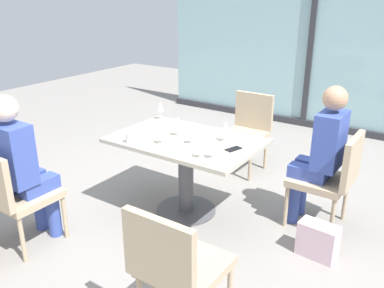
{
  "coord_description": "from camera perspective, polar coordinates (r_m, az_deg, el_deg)",
  "views": [
    {
      "loc": [
        1.96,
        -2.78,
        1.97
      ],
      "look_at": [
        0.0,
        0.1,
        0.65
      ],
      "focal_mm": 38.15,
      "sensor_mm": 36.0,
      "label": 1
    }
  ],
  "objects": [
    {
      "name": "ground_plane",
      "position": [
        3.93,
        -0.83,
        -9.33
      ],
      "size": [
        12.0,
        12.0,
        0.0
      ],
      "primitive_type": "plane",
      "color": "gray"
    },
    {
      "name": "coffee_cup",
      "position": [
        3.56,
        -8.67,
        0.87
      ],
      "size": [
        0.08,
        0.08,
        0.09
      ],
      "primitive_type": "cylinder",
      "color": "white",
      "rests_on": "dining_table_main"
    },
    {
      "name": "wine_glass_1",
      "position": [
        4.15,
        -4.46,
        5.2
      ],
      "size": [
        0.07,
        0.07,
        0.18
      ],
      "color": "silver",
      "rests_on": "dining_table_main"
    },
    {
      "name": "person_front_left",
      "position": [
        3.45,
        -22.78,
        -2.55
      ],
      "size": [
        0.34,
        0.39,
        1.26
      ],
      "color": "#384C9E",
      "rests_on": "ground_plane"
    },
    {
      "name": "person_far_right",
      "position": [
        3.62,
        17.62,
        -0.83
      ],
      "size": [
        0.39,
        0.34,
        1.26
      ],
      "color": "#384C9E",
      "rests_on": "ground_plane"
    },
    {
      "name": "cell_phone_on_table",
      "position": [
        3.4,
        5.81,
        -0.7
      ],
      "size": [
        0.11,
        0.16,
        0.01
      ],
      "primitive_type": "cube",
      "rotation": [
        0.0,
        0.0,
        -0.28
      ],
      "color": "black",
      "rests_on": "dining_table_main"
    },
    {
      "name": "chair_front_right",
      "position": [
        2.44,
        -2.29,
        -16.39
      ],
      "size": [
        0.46,
        0.5,
        0.87
      ],
      "color": "tan",
      "rests_on": "ground_plane"
    },
    {
      "name": "chair_far_right",
      "position": [
        3.67,
        18.9,
        -4.13
      ],
      "size": [
        0.5,
        0.46,
        0.87
      ],
      "color": "tan",
      "rests_on": "ground_plane"
    },
    {
      "name": "wine_glass_2",
      "position": [
        3.45,
        0.02,
        2.05
      ],
      "size": [
        0.07,
        0.07,
        0.18
      ],
      "color": "silver",
      "rests_on": "dining_table_main"
    },
    {
      "name": "wine_glass_5",
      "position": [
        3.53,
        4.72,
        2.36
      ],
      "size": [
        0.07,
        0.07,
        0.18
      ],
      "color": "silver",
      "rests_on": "dining_table_main"
    },
    {
      "name": "chair_front_left",
      "position": [
        3.48,
        -23.8,
        -6.2
      ],
      "size": [
        0.46,
        0.5,
        0.87
      ],
      "color": "tan",
      "rests_on": "ground_plane"
    },
    {
      "name": "chair_near_window",
      "position": [
        4.7,
        7.74,
        2.27
      ],
      "size": [
        0.46,
        0.51,
        0.87
      ],
      "color": "tan",
      "rests_on": "ground_plane"
    },
    {
      "name": "wine_glass_6",
      "position": [
        3.15,
        3.07,
        0.13
      ],
      "size": [
        0.07,
        0.07,
        0.18
      ],
      "color": "silver",
      "rests_on": "dining_table_main"
    },
    {
      "name": "wine_glass_0",
      "position": [
        3.46,
        -4.32,
        2.03
      ],
      "size": [
        0.07,
        0.07,
        0.18
      ],
      "color": "silver",
      "rests_on": "dining_table_main"
    },
    {
      "name": "wine_glass_4",
      "position": [
        3.15,
        1.31,
        0.19
      ],
      "size": [
        0.07,
        0.07,
        0.18
      ],
      "color": "silver",
      "rests_on": "dining_table_main"
    },
    {
      "name": "dining_table_main",
      "position": [
        3.69,
        -0.87,
        -2.0
      ],
      "size": [
        1.3,
        0.85,
        0.73
      ],
      "color": "#BCB29E",
      "rests_on": "ground_plane"
    },
    {
      "name": "window_wall_backdrop",
      "position": [
        6.34,
        16.35,
        13.06
      ],
      "size": [
        4.79,
        0.1,
        2.7
      ],
      "color": "#8FB7BC",
      "rests_on": "ground_plane"
    },
    {
      "name": "wine_glass_3",
      "position": [
        3.65,
        -1.97,
        3.08
      ],
      "size": [
        0.07,
        0.07,
        0.18
      ],
      "color": "silver",
      "rests_on": "dining_table_main"
    },
    {
      "name": "handbag_0",
      "position": [
        3.41,
        17.18,
        -12.74
      ],
      "size": [
        0.31,
        0.19,
        0.28
      ],
      "primitive_type": "cube",
      "rotation": [
        0.0,
        0.0,
        -0.09
      ],
      "color": "beige",
      "rests_on": "ground_plane"
    }
  ]
}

